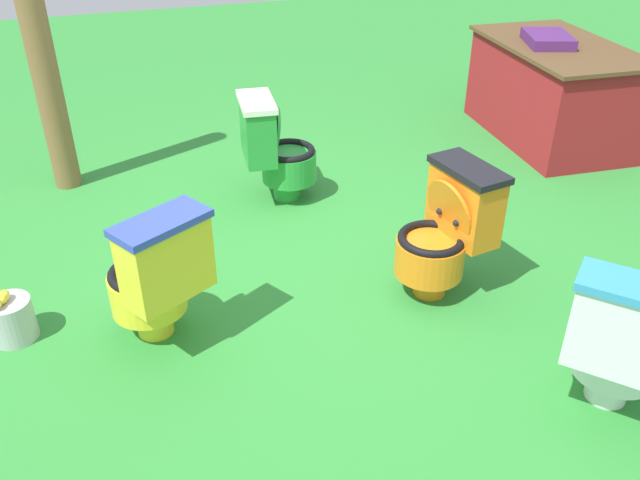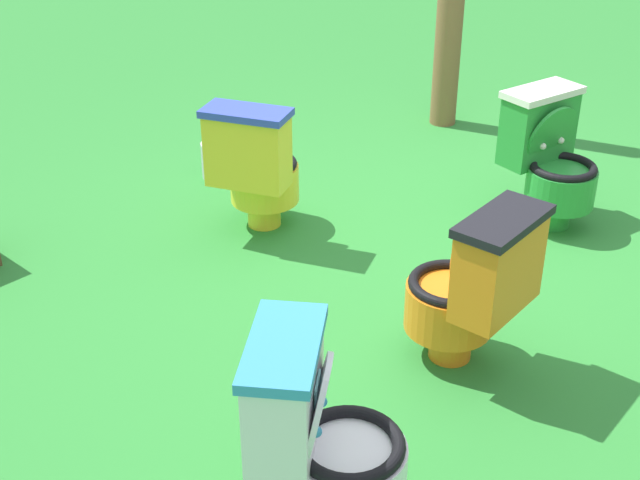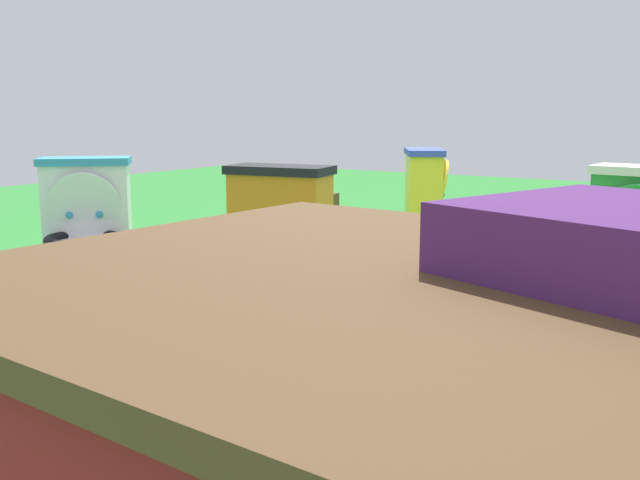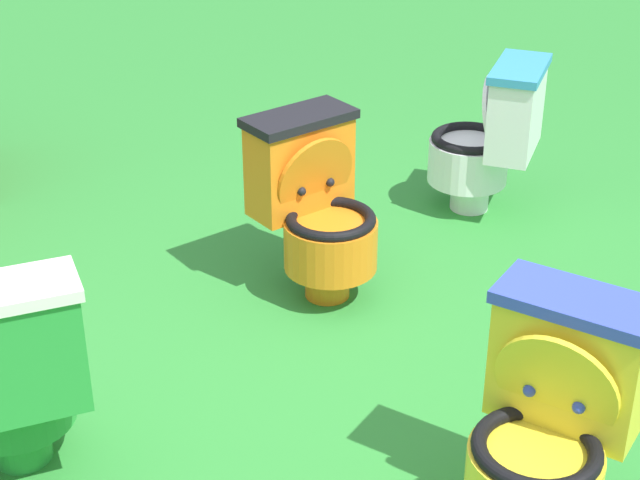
% 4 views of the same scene
% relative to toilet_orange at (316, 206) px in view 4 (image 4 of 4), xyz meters
% --- Properties ---
extents(ground, '(14.00, 14.00, 0.00)m').
position_rel_toilet_orange_xyz_m(ground, '(-0.48, -0.66, -0.37)').
color(ground, '#2D8433').
extents(toilet_orange, '(0.48, 0.55, 0.73)m').
position_rel_toilet_orange_xyz_m(toilet_orange, '(0.00, 0.00, 0.00)').
color(toilet_orange, orange).
rests_on(toilet_orange, ground).
extents(toilet_yellow, '(0.63, 0.59, 0.73)m').
position_rel_toilet_orange_xyz_m(toilet_yellow, '(-0.06, -1.51, 0.00)').
color(toilet_yellow, yellow).
rests_on(toilet_yellow, ground).
extents(toilet_white, '(0.63, 0.63, 0.73)m').
position_rel_toilet_orange_xyz_m(toilet_white, '(1.03, 0.27, 0.00)').
color(toilet_white, white).
rests_on(toilet_white, ground).
extents(toilet_green, '(0.45, 0.53, 0.73)m').
position_rel_toilet_orange_xyz_m(toilet_green, '(-1.32, -0.58, 0.00)').
color(toilet_green, green).
rests_on(toilet_green, ground).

